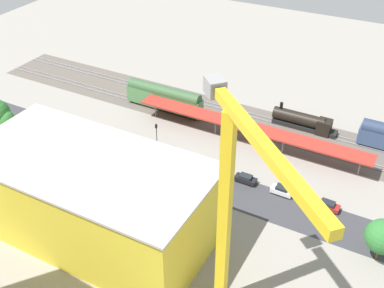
{
  "coord_description": "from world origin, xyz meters",
  "views": [
    {
      "loc": [
        -36.87,
        68.99,
        56.83
      ],
      "look_at": [
        -2.17,
        1.61,
        5.14
      ],
      "focal_mm": 44.12,
      "sensor_mm": 36.0,
      "label": 1
    }
  ],
  "objects_px": {
    "freight_coach_far": "(164,97)",
    "tower_crane": "(232,208)",
    "construction_building": "(92,199)",
    "parked_car_4": "(177,159)",
    "parked_car_6": "(116,138)",
    "parked_car_0": "(327,206)",
    "platform_canopy_near": "(249,127)",
    "parked_car_2": "(246,179)",
    "parked_car_3": "(211,167)",
    "traffic_light": "(157,133)",
    "locomotive": "(305,122)",
    "parked_car_5": "(146,148)",
    "box_truck_0": "(99,162)",
    "parked_car_1": "(282,191)",
    "street_tree_0": "(383,237)",
    "street_tree_2": "(5,120)"
  },
  "relations": [
    {
      "from": "parked_car_3",
      "to": "platform_canopy_near",
      "type": "bearing_deg",
      "value": -103.84
    },
    {
      "from": "platform_canopy_near",
      "to": "traffic_light",
      "type": "relative_size",
      "value": 7.94
    },
    {
      "from": "parked_car_6",
      "to": "tower_crane",
      "type": "relative_size",
      "value": 0.14
    },
    {
      "from": "platform_canopy_near",
      "to": "construction_building",
      "type": "distance_m",
      "value": 38.52
    },
    {
      "from": "freight_coach_far",
      "to": "parked_car_0",
      "type": "height_order",
      "value": "freight_coach_far"
    },
    {
      "from": "street_tree_0",
      "to": "locomotive",
      "type": "bearing_deg",
      "value": -56.96
    },
    {
      "from": "parked_car_5",
      "to": "parked_car_6",
      "type": "relative_size",
      "value": 0.99
    },
    {
      "from": "parked_car_5",
      "to": "tower_crane",
      "type": "height_order",
      "value": "tower_crane"
    },
    {
      "from": "freight_coach_far",
      "to": "traffic_light",
      "type": "distance_m",
      "value": 17.25
    },
    {
      "from": "parked_car_2",
      "to": "street_tree_0",
      "type": "height_order",
      "value": "street_tree_0"
    },
    {
      "from": "traffic_light",
      "to": "freight_coach_far",
      "type": "bearing_deg",
      "value": -65.01
    },
    {
      "from": "construction_building",
      "to": "parked_car_3",
      "type": "bearing_deg",
      "value": -111.04
    },
    {
      "from": "construction_building",
      "to": "tower_crane",
      "type": "distance_m",
      "value": 29.15
    },
    {
      "from": "parked_car_4",
      "to": "traffic_light",
      "type": "relative_size",
      "value": 0.75
    },
    {
      "from": "parked_car_5",
      "to": "traffic_light",
      "type": "xyz_separation_m",
      "value": [
        -1.92,
        -1.19,
        3.5
      ]
    },
    {
      "from": "parked_car_1",
      "to": "construction_building",
      "type": "height_order",
      "value": "construction_building"
    },
    {
      "from": "tower_crane",
      "to": "parked_car_6",
      "type": "bearing_deg",
      "value": -36.79
    },
    {
      "from": "freight_coach_far",
      "to": "street_tree_2",
      "type": "height_order",
      "value": "street_tree_2"
    },
    {
      "from": "platform_canopy_near",
      "to": "parked_car_2",
      "type": "height_order",
      "value": "platform_canopy_near"
    },
    {
      "from": "tower_crane",
      "to": "freight_coach_far",
      "type": "bearing_deg",
      "value": -51.57
    },
    {
      "from": "construction_building",
      "to": "street_tree_2",
      "type": "relative_size",
      "value": 5.87
    },
    {
      "from": "parked_car_5",
      "to": "box_truck_0",
      "type": "distance_m",
      "value": 10.84
    },
    {
      "from": "parked_car_4",
      "to": "parked_car_6",
      "type": "height_order",
      "value": "parked_car_6"
    },
    {
      "from": "parked_car_2",
      "to": "traffic_light",
      "type": "relative_size",
      "value": 0.65
    },
    {
      "from": "parked_car_5",
      "to": "platform_canopy_near",
      "type": "bearing_deg",
      "value": -144.7
    },
    {
      "from": "parked_car_4",
      "to": "construction_building",
      "type": "xyz_separation_m",
      "value": [
        2.6,
        23.27,
        6.31
      ]
    },
    {
      "from": "parked_car_5",
      "to": "construction_building",
      "type": "height_order",
      "value": "construction_building"
    },
    {
      "from": "platform_canopy_near",
      "to": "parked_car_4",
      "type": "relative_size",
      "value": 10.62
    },
    {
      "from": "freight_coach_far",
      "to": "parked_car_3",
      "type": "relative_size",
      "value": 4.07
    },
    {
      "from": "parked_car_6",
      "to": "parked_car_4",
      "type": "bearing_deg",
      "value": 177.93
    },
    {
      "from": "parked_car_6",
      "to": "construction_building",
      "type": "xyz_separation_m",
      "value": [
        -12.68,
        23.82,
        6.31
      ]
    },
    {
      "from": "freight_coach_far",
      "to": "tower_crane",
      "type": "height_order",
      "value": "tower_crane"
    },
    {
      "from": "parked_car_4",
      "to": "parked_car_6",
      "type": "xyz_separation_m",
      "value": [
        15.28,
        -0.55,
        -0.0
      ]
    },
    {
      "from": "parked_car_0",
      "to": "parked_car_5",
      "type": "bearing_deg",
      "value": -0.72
    },
    {
      "from": "traffic_light",
      "to": "tower_crane",
      "type": "bearing_deg",
      "value": 133.98
    },
    {
      "from": "parked_car_1",
      "to": "parked_car_3",
      "type": "xyz_separation_m",
      "value": [
        14.83,
        -0.58,
        -0.07
      ]
    },
    {
      "from": "parked_car_2",
      "to": "box_truck_0",
      "type": "bearing_deg",
      "value": 19.2
    },
    {
      "from": "construction_building",
      "to": "street_tree_0",
      "type": "distance_m",
      "value": 45.51
    },
    {
      "from": "locomotive",
      "to": "parked_car_6",
      "type": "bearing_deg",
      "value": 34.26
    },
    {
      "from": "locomotive",
      "to": "construction_building",
      "type": "xyz_separation_m",
      "value": [
        21.89,
        47.37,
        5.25
      ]
    },
    {
      "from": "parked_car_3",
      "to": "parked_car_5",
      "type": "height_order",
      "value": "parked_car_5"
    },
    {
      "from": "locomotive",
      "to": "box_truck_0",
      "type": "xyz_separation_m",
      "value": [
        31.7,
        33.3,
        -0.1
      ]
    },
    {
      "from": "parked_car_2",
      "to": "box_truck_0",
      "type": "xyz_separation_m",
      "value": [
        27.19,
        9.47,
        0.98
      ]
    },
    {
      "from": "parked_car_3",
      "to": "traffic_light",
      "type": "relative_size",
      "value": 0.74
    },
    {
      "from": "locomotive",
      "to": "construction_building",
      "type": "relative_size",
      "value": 0.38
    },
    {
      "from": "parked_car_1",
      "to": "tower_crane",
      "type": "distance_m",
      "value": 34.12
    },
    {
      "from": "street_tree_0",
      "to": "freight_coach_far",
      "type": "bearing_deg",
      "value": -25.51
    },
    {
      "from": "street_tree_2",
      "to": "parked_car_1",
      "type": "bearing_deg",
      "value": -171.57
    },
    {
      "from": "parked_car_3",
      "to": "box_truck_0",
      "type": "relative_size",
      "value": 0.55
    },
    {
      "from": "construction_building",
      "to": "parked_car_2",
      "type": "bearing_deg",
      "value": -125.31
    }
  ]
}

